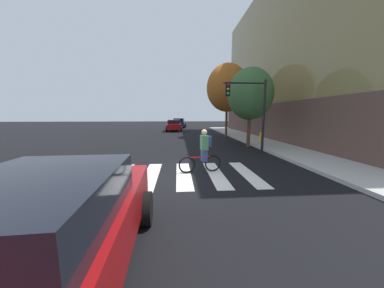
{
  "coord_description": "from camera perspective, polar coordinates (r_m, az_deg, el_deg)",
  "views": [
    {
      "loc": [
        0.17,
        -7.02,
        2.24
      ],
      "look_at": [
        0.76,
        0.94,
        1.03
      ],
      "focal_mm": 18.04,
      "sensor_mm": 36.0,
      "label": 1
    }
  ],
  "objects": [
    {
      "name": "street_tree_mid",
      "position": [
        19.99,
        10.38,
        15.99
      ],
      "size": [
        4.03,
        4.03,
        7.17
      ],
      "color": "#4C3823",
      "rests_on": "ground"
    },
    {
      "name": "fire_hydrant",
      "position": [
        16.08,
        19.72,
        2.03
      ],
      "size": [
        0.33,
        0.22,
        0.78
      ],
      "color": "gold",
      "rests_on": "sidewalk"
    },
    {
      "name": "corner_building",
      "position": [
        24.93,
        40.91,
        17.82
      ],
      "size": [
        17.8,
        25.13,
        14.28
      ],
      "color": "brown",
      "rests_on": "ground"
    },
    {
      "name": "crosswalk_stripes",
      "position": [
        7.38,
        -7.27,
        -9.06
      ],
      "size": [
        6.65,
        3.3,
        0.01
      ],
      "color": "silver",
      "rests_on": "ground"
    },
    {
      "name": "cyclist",
      "position": [
        7.5,
        3.35,
        -2.11
      ],
      "size": [
        1.7,
        0.39,
        1.69
      ],
      "color": "black",
      "rests_on": "ground"
    },
    {
      "name": "traffic_light_near",
      "position": [
        11.68,
        16.86,
        11.32
      ],
      "size": [
        2.47,
        0.28,
        4.2
      ],
      "color": "black",
      "rests_on": "ground"
    },
    {
      "name": "sedan_far",
      "position": [
        33.87,
        -3.82,
        6.26
      ],
      "size": [
        2.6,
        4.91,
        1.64
      ],
      "color": "navy",
      "rests_on": "ground"
    },
    {
      "name": "ground_plane",
      "position": [
        7.37,
        -5.42,
        -9.09
      ],
      "size": [
        120.0,
        120.0,
        0.0
      ],
      "primitive_type": "plane",
      "color": "black"
    },
    {
      "name": "street_tree_near",
      "position": [
        14.03,
        16.82,
        13.95
      ],
      "size": [
        3.02,
        3.02,
        5.38
      ],
      "color": "#4C3823",
      "rests_on": "ground"
    },
    {
      "name": "sedan_mid",
      "position": [
        26.82,
        -5.36,
        5.53
      ],
      "size": [
        2.13,
        4.51,
        1.56
      ],
      "color": "maroon",
      "rests_on": "ground"
    },
    {
      "name": "sedan_near",
      "position": [
        3.07,
        -37.06,
        -20.81
      ],
      "size": [
        2.32,
        4.68,
        1.59
      ],
      "color": "maroon",
      "rests_on": "ground"
    }
  ]
}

